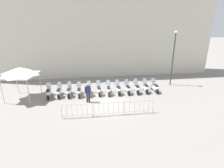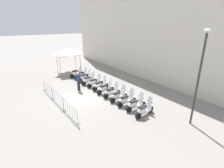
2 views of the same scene
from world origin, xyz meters
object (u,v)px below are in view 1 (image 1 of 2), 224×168
object	(u,v)px
motorcycle_2	(69,92)
motorcycle_0	(49,93)
barrier_segment_0	(77,111)
motorcycle_4	(89,90)
motorcycle_8	(127,89)
motorcycle_10	(146,88)
officer_near_row_end	(88,92)
canopy_tent	(20,72)
motorcycle_3	(79,91)
motorcycle_1	(59,92)
motorcycle_5	(99,90)
motorcycle_9	(137,88)
barrier_segment_1	(109,109)
street_lamp	(174,54)
barrier_segment_2	(139,107)
motorcycle_6	(109,90)
motorcycle_11	(155,87)
motorcycle_7	(118,89)

from	to	relation	value
motorcycle_2	motorcycle_0	bearing A→B (deg)	-167.25
barrier_segment_0	motorcycle_4	bearing A→B (deg)	88.23
motorcycle_8	motorcycle_10	bearing A→B (deg)	13.76
officer_near_row_end	canopy_tent	distance (m)	6.15
motorcycle_0	motorcycle_3	bearing A→B (deg)	9.83
motorcycle_1	motorcycle_5	size ratio (longest dim) A/B	1.00
motorcycle_8	motorcycle_9	size ratio (longest dim) A/B	1.00
motorcycle_2	officer_near_row_end	xyz separation A→B (m)	(2.00, -1.20, 0.53)
motorcycle_3	barrier_segment_1	size ratio (longest dim) A/B	0.79
barrier_segment_1	canopy_tent	world-z (taller)	canopy_tent
motorcycle_3	motorcycle_9	bearing A→B (deg)	11.90
street_lamp	barrier_segment_2	bearing A→B (deg)	-120.87
motorcycle_8	street_lamp	bearing A→B (deg)	29.22
barrier_segment_0	barrier_segment_1	xyz separation A→B (m)	(2.26, 0.44, 0.00)
motorcycle_3	motorcycle_5	distance (m)	1.84
motorcycle_6	motorcycle_11	world-z (taller)	same
barrier_segment_2	motorcycle_9	bearing A→B (deg)	88.38
motorcycle_4	motorcycle_7	size ratio (longest dim) A/B	1.01
motorcycle_5	motorcycle_7	xyz separation A→B (m)	(1.82, 0.29, 0.00)
motorcycle_5	motorcycle_11	size ratio (longest dim) A/B	1.01
motorcycle_5	motorcycle_9	distance (m)	3.67
motorcycle_4	motorcycle_9	bearing A→B (deg)	10.62
street_lamp	motorcycle_1	bearing A→B (deg)	-160.96
motorcycle_7	canopy_tent	bearing A→B (deg)	-169.25
motorcycle_8	motorcycle_6	bearing A→B (deg)	-168.57
motorcycle_10	motorcycle_8	bearing A→B (deg)	-166.24
motorcycle_0	motorcycle_6	size ratio (longest dim) A/B	0.99
motorcycle_1	barrier_segment_2	size ratio (longest dim) A/B	0.79
motorcycle_7	motorcycle_8	xyz separation A→B (m)	(0.90, 0.17, 0.00)
barrier_segment_0	street_lamp	bearing A→B (deg)	41.42
barrier_segment_0	motorcycle_8	bearing A→B (deg)	52.17
motorcycle_4	canopy_tent	world-z (taller)	canopy_tent
motorcycle_6	street_lamp	size ratio (longest dim) A/B	0.30
motorcycle_8	street_lamp	xyz separation A→B (m)	(4.71, 2.63, 2.97)
motorcycle_10	motorcycle_1	bearing A→B (deg)	-168.77
barrier_segment_0	motorcycle_7	bearing A→B (deg)	58.57
barrier_segment_1	officer_near_row_end	distance (m)	2.95
motorcycle_2	motorcycle_11	size ratio (longest dim) A/B	1.01
motorcycle_2	motorcycle_5	distance (m)	2.76
motorcycle_11	motorcycle_8	bearing A→B (deg)	-168.88
motorcycle_6	motorcycle_8	size ratio (longest dim) A/B	1.01
motorcycle_3	motorcycle_4	distance (m)	0.93
motorcycle_4	barrier_segment_2	world-z (taller)	motorcycle_4
motorcycle_10	officer_near_row_end	world-z (taller)	officer_near_row_end
motorcycle_10	barrier_segment_1	xyz separation A→B (m)	(-3.26, -4.82, 0.07)
motorcycle_0	motorcycle_7	world-z (taller)	same
motorcycle_2	barrier_segment_1	bearing A→B (deg)	-40.59
motorcycle_6	motorcycle_8	distance (m)	1.84
motorcycle_3	motorcycle_9	distance (m)	5.51
motorcycle_3	motorcycle_5	world-z (taller)	same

